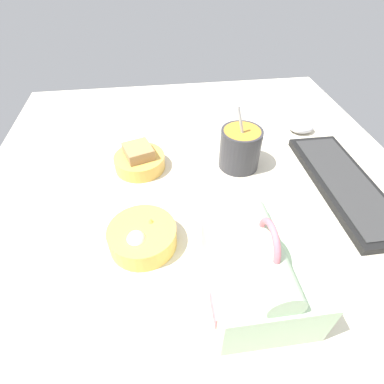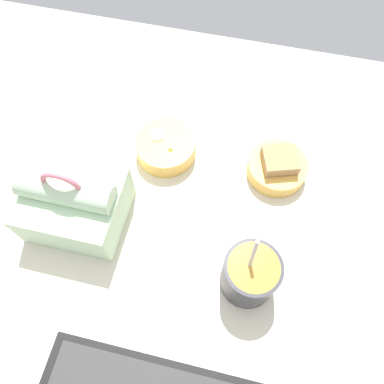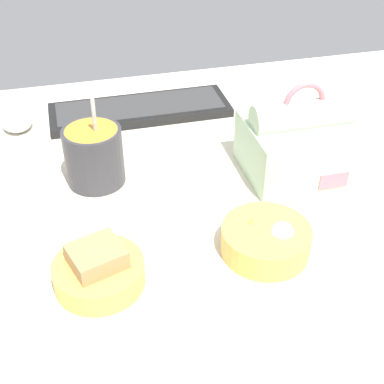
% 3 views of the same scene
% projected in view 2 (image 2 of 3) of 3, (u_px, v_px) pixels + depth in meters
% --- Properties ---
extents(desk_surface, '(1.40, 1.10, 0.02)m').
position_uv_depth(desk_surface, '(181.00, 215.00, 0.81)').
color(desk_surface, beige).
rests_on(desk_surface, ground).
extents(lunch_bag, '(0.19, 0.17, 0.18)m').
position_uv_depth(lunch_bag, '(74.00, 203.00, 0.74)').
color(lunch_bag, '#B7D6AD').
rests_on(lunch_bag, desk_surface).
extents(soup_cup, '(0.10, 0.10, 0.18)m').
position_uv_depth(soup_cup, '(250.00, 274.00, 0.69)').
color(soup_cup, '#333338').
rests_on(soup_cup, desk_surface).
extents(bento_bowl_sandwich, '(0.13, 0.13, 0.07)m').
position_uv_depth(bento_bowl_sandwich, '(277.00, 167.00, 0.83)').
color(bento_bowl_sandwich, '#EAB24C').
rests_on(bento_bowl_sandwich, desk_surface).
extents(bento_bowl_snacks, '(0.14, 0.14, 0.06)m').
position_uv_depth(bento_bowl_snacks, '(166.00, 147.00, 0.85)').
color(bento_bowl_snacks, '#EAB24C').
rests_on(bento_bowl_snacks, desk_surface).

